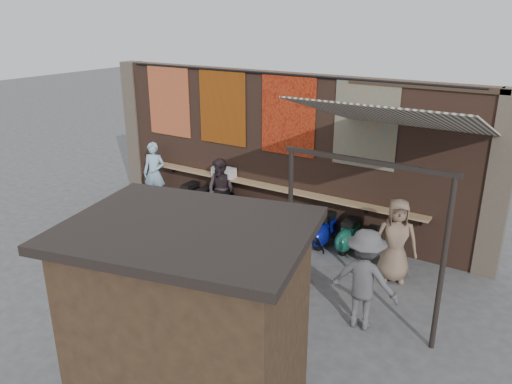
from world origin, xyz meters
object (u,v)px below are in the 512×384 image
Objects in this scene: scooter_stool_2 at (222,205)px; shopper_navy at (303,250)px; scooter_stool_4 at (258,217)px; scooter_stool_7 at (324,231)px; shelf_box at (224,172)px; scooter_stool_0 at (189,197)px; shopper_tan at (396,240)px; scooter_stool_1 at (204,202)px; scooter_stool_6 at (302,224)px; shopper_grey at (364,279)px; scooter_stool_9 at (370,243)px; scooter_stool_3 at (239,212)px; diner_right at (221,190)px; scooter_stool_5 at (281,221)px; scooter_stool_8 at (348,236)px; diner_left at (154,173)px; market_stall at (192,334)px.

scooter_stool_2 is 3.95m from shopper_navy.
scooter_stool_4 is 1.89m from scooter_stool_7.
scooter_stool_0 is (-1.07, -0.26, -0.87)m from shelf_box.
shopper_tan reaches higher than scooter_stool_7.
scooter_stool_1 is 0.45× the size of shopper_tan.
scooter_stool_6 is (1.26, 0.09, 0.07)m from scooter_stool_4.
shelf_box is 5.99m from shopper_grey.
scooter_stool_3 is at bearing -178.99° from scooter_stool_9.
shopper_tan reaches higher than diner_right.
scooter_stool_5 is 1.81m from scooter_stool_8.
scooter_stool_1 reaches higher than scooter_stool_3.
shopper_tan is at bearing -16.29° from scooter_stool_6.
diner_left is (-6.14, -0.05, 0.53)m from scooter_stool_8.
scooter_stool_0 is at bearing -178.02° from diner_right.
scooter_stool_3 is 3.10m from scooter_stool_8.
scooter_stool_2 is at bearing -48.53° from shopper_navy.
scooter_stool_3 is 0.43× the size of diner_right.
scooter_stool_9 is at bearing 0.44° from scooter_stool_1.
scooter_stool_0 is 1.79m from scooter_stool_3.
scooter_stool_0 is 1.12× the size of scooter_stool_9.
shelf_box reaches higher than scooter_stool_9.
scooter_stool_2 reaches higher than scooter_stool_9.
scooter_stool_1 is at bearing 178.69° from scooter_stool_3.
diner_left reaches higher than scooter_stool_1.
scooter_stool_1 is 1.09× the size of scooter_stool_5.
diner_left reaches higher than scooter_stool_0.
scooter_stool_0 is 0.45× the size of shopper_tan.
scooter_stool_0 is 1.13× the size of scooter_stool_3.
scooter_stool_9 is at bearing -75.73° from shopper_grey.
scooter_stool_4 is 0.39× the size of shopper_tan.
scooter_stool_1 is 0.29× the size of market_stall.
scooter_stool_6 is at bearing 4.28° from scooter_stool_4.
scooter_stool_7 is (2.50, 0.03, 0.05)m from scooter_stool_3.
market_stall is at bearing -81.49° from scooter_stool_7.
diner_left is at bearing 150.78° from shopper_tan.
scooter_stool_6 reaches higher than scooter_stool_3.
diner_right is (-4.25, -0.02, 0.50)m from scooter_stool_9.
scooter_stool_3 is at bearing -179.92° from scooter_stool_4.
scooter_stool_5 is at bearing -176.67° from scooter_stool_6.
market_stall is at bearing -56.44° from scooter_stool_2.
scooter_stool_4 is at bearing 0.08° from scooter_stool_3.
scooter_stool_9 is (1.15, 0.03, -0.05)m from scooter_stool_7.
diner_left is (-2.33, -0.30, -0.34)m from shelf_box.
scooter_stool_8 is at bearing 5.89° from scooter_stool_7.
scooter_stool_2 is at bearing -18.90° from diner_left.
scooter_stool_0 is at bearing 149.37° from shopper_tan.
scooter_stool_1 is at bearing -178.72° from scooter_stool_6.
scooter_stool_5 is 0.88× the size of scooter_stool_6.
scooter_stool_6 is 2.71m from shopper_tan.
shopper_grey is at bearing -23.13° from scooter_stool_0.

